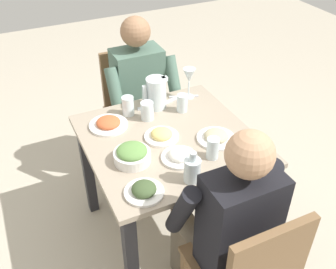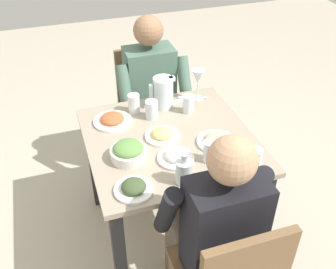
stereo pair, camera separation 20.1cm
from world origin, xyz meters
name	(u,v)px [view 2 (the right image)]	position (x,y,z in m)	size (l,w,h in m)	color
ground_plane	(170,229)	(0.00, 0.00, 0.00)	(8.00, 8.00, 0.00)	#B7AD99
dining_table	(170,156)	(0.00, 0.00, 0.62)	(0.89, 0.89, 0.74)	gray
chair_near	(146,102)	(-0.08, -0.76, 0.51)	(0.40, 0.40, 0.90)	brown
diner_near	(154,99)	(-0.08, -0.56, 0.66)	(0.48, 0.53, 1.19)	#4C6B5B
diner_far	(213,223)	(-0.02, 0.56, 0.66)	(0.48, 0.53, 1.19)	black
water_pitcher	(163,92)	(-0.06, -0.32, 0.84)	(0.16, 0.12, 0.19)	silver
salad_bowl	(129,151)	(0.25, 0.10, 0.78)	(0.19, 0.19, 0.09)	white
plate_fries	(162,135)	(0.04, -0.02, 0.76)	(0.19, 0.19, 0.05)	white
plate_beans	(217,140)	(-0.22, 0.12, 0.76)	(0.21, 0.21, 0.05)	white
plate_rice_curry	(112,120)	(0.26, -0.25, 0.76)	(0.22, 0.22, 0.05)	white
plate_yoghurt	(176,156)	(0.03, 0.18, 0.76)	(0.19, 0.19, 0.06)	white
plate_dolmas	(134,188)	(0.28, 0.33, 0.76)	(0.18, 0.18, 0.06)	white
water_glass_far_left	(152,110)	(0.04, -0.22, 0.80)	(0.07, 0.07, 0.11)	silver
water_glass_far_right	(134,103)	(0.12, -0.31, 0.80)	(0.07, 0.07, 0.11)	silver
water_glass_by_pitcher	(188,104)	(-0.18, -0.21, 0.80)	(0.06, 0.06, 0.11)	silver
water_glass_near_right	(255,158)	(-0.32, 0.35, 0.79)	(0.07, 0.07, 0.10)	silver
water_glass_center	(209,151)	(-0.13, 0.24, 0.80)	(0.06, 0.06, 0.11)	silver
wine_glass	(198,78)	(-0.29, -0.34, 0.88)	(0.08, 0.08, 0.20)	silver
oil_carafe	(184,173)	(0.05, 0.35, 0.80)	(0.08, 0.08, 0.16)	silver
fork_near	(158,107)	(-0.03, -0.31, 0.75)	(0.17, 0.03, 0.01)	silver
knife_near	(247,161)	(-0.30, 0.31, 0.75)	(0.18, 0.02, 0.01)	silver
fork_far	(173,103)	(-0.13, -0.33, 0.75)	(0.17, 0.03, 0.01)	silver
knife_far	(192,98)	(-0.27, -0.35, 0.75)	(0.18, 0.02, 0.01)	silver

